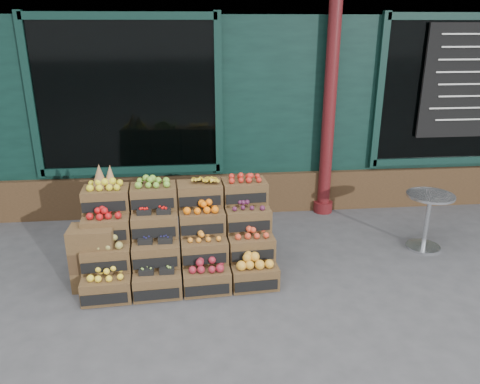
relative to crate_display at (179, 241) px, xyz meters
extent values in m
plane|color=#3D3D40|center=(0.91, -0.42, -0.40)|extent=(60.00, 60.00, 0.00)
cube|color=black|center=(0.91, 4.78, 2.00)|extent=(12.00, 6.00, 4.80)
cube|color=black|center=(0.91, 1.83, 1.10)|extent=(12.00, 0.12, 3.00)
cube|color=#3C2918|center=(0.91, 1.76, -0.10)|extent=(12.00, 0.18, 0.60)
cube|color=black|center=(-0.69, 1.76, 1.35)|extent=(2.40, 0.06, 2.00)
cube|color=black|center=(4.11, 1.76, 1.35)|extent=(2.40, 0.06, 2.00)
cylinder|color=#4D1114|center=(2.11, 1.63, 1.20)|extent=(0.18, 0.18, 3.20)
cube|color=black|center=(4.11, 1.68, 1.50)|extent=(1.30, 0.04, 1.60)
cube|color=#50391F|center=(-0.74, -0.46, -0.27)|extent=(0.52, 0.37, 0.25)
cube|color=black|center=(-0.73, -0.64, -0.30)|extent=(0.46, 0.04, 0.11)
cube|color=yellow|center=(-0.74, -0.46, -0.11)|extent=(0.41, 0.28, 0.08)
cube|color=#50391F|center=(-0.23, -0.43, -0.27)|extent=(0.52, 0.37, 0.25)
cube|color=black|center=(-0.22, -0.61, -0.30)|extent=(0.46, 0.04, 0.11)
cube|color=#7EA743|center=(-0.23, -0.43, -0.13)|extent=(0.41, 0.28, 0.03)
cube|color=#50391F|center=(0.29, -0.40, -0.27)|extent=(0.52, 0.37, 0.25)
cube|color=black|center=(0.30, -0.58, -0.30)|extent=(0.46, 0.04, 0.11)
cube|color=maroon|center=(0.29, -0.40, -0.10)|extent=(0.41, 0.28, 0.09)
cube|color=#50391F|center=(0.80, -0.37, -0.27)|extent=(0.52, 0.37, 0.25)
cube|color=black|center=(0.81, -0.55, -0.30)|extent=(0.46, 0.04, 0.11)
cube|color=gold|center=(0.80, -0.37, -0.09)|extent=(0.41, 0.28, 0.12)
cube|color=#50391F|center=(-0.76, -0.25, -0.02)|extent=(0.52, 0.37, 0.25)
cube|color=black|center=(-0.74, -0.43, -0.05)|extent=(0.46, 0.04, 0.11)
cube|color=#988F43|center=(-0.76, -0.25, 0.14)|extent=(0.41, 0.28, 0.08)
cube|color=#50391F|center=(-0.24, -0.22, -0.02)|extent=(0.52, 0.37, 0.25)
cube|color=black|center=(-0.23, -0.40, -0.05)|extent=(0.46, 0.04, 0.11)
cube|color=#1D1C4E|center=(-0.24, -0.22, 0.11)|extent=(0.41, 0.28, 0.03)
cube|color=#50391F|center=(0.27, -0.19, -0.02)|extent=(0.52, 0.37, 0.25)
cube|color=black|center=(0.28, -0.37, -0.05)|extent=(0.46, 0.04, 0.11)
cube|color=orange|center=(0.27, -0.19, 0.13)|extent=(0.41, 0.28, 0.07)
cube|color=#50391F|center=(0.79, -0.16, -0.02)|extent=(0.52, 0.37, 0.25)
cube|color=black|center=(0.80, -0.34, -0.05)|extent=(0.46, 0.04, 0.11)
cube|color=red|center=(0.79, -0.16, 0.14)|extent=(0.41, 0.28, 0.08)
cube|color=#50391F|center=(-0.77, -0.04, 0.22)|extent=(0.52, 0.37, 0.25)
cube|color=black|center=(-0.76, -0.22, 0.20)|extent=(0.46, 0.04, 0.11)
cube|color=#B01012|center=(-0.77, -0.04, 0.39)|extent=(0.41, 0.28, 0.08)
cube|color=#50391F|center=(-0.25, -0.01, 0.22)|extent=(0.52, 0.37, 0.25)
cube|color=black|center=(-0.24, -0.19, 0.20)|extent=(0.46, 0.04, 0.11)
cube|color=red|center=(-0.25, -0.01, 0.37)|extent=(0.41, 0.28, 0.03)
cube|color=#50391F|center=(0.26, 0.02, 0.22)|extent=(0.52, 0.37, 0.25)
cube|color=black|center=(0.27, -0.16, 0.20)|extent=(0.46, 0.04, 0.11)
cube|color=orange|center=(0.26, 0.02, 0.39)|extent=(0.41, 0.28, 0.09)
cube|color=#50391F|center=(0.78, 0.05, 0.22)|extent=(0.52, 0.37, 0.25)
cube|color=black|center=(0.79, -0.13, 0.20)|extent=(0.46, 0.04, 0.11)
cube|color=#471834|center=(0.78, 0.05, 0.38)|extent=(0.41, 0.28, 0.06)
cube|color=#50391F|center=(-0.78, 0.17, 0.47)|extent=(0.52, 0.37, 0.25)
cube|color=black|center=(-0.77, -0.01, 0.45)|extent=(0.46, 0.04, 0.11)
cube|color=yellow|center=(-0.78, 0.17, 0.64)|extent=(0.41, 0.28, 0.08)
cube|color=#50391F|center=(-0.27, 0.20, 0.47)|extent=(0.52, 0.37, 0.25)
cube|color=black|center=(-0.26, 0.02, 0.45)|extent=(0.46, 0.04, 0.11)
cube|color=#6FA92F|center=(-0.27, 0.20, 0.64)|extent=(0.41, 0.28, 0.08)
cube|color=#50391F|center=(0.25, 0.23, 0.47)|extent=(0.52, 0.37, 0.25)
cube|color=black|center=(0.26, 0.05, 0.45)|extent=(0.46, 0.04, 0.11)
cube|color=gold|center=(0.25, 0.23, 0.63)|extent=(0.41, 0.28, 0.08)
cube|color=#50391F|center=(0.76, 0.26, 0.47)|extent=(0.52, 0.37, 0.25)
cube|color=black|center=(0.77, 0.08, 0.45)|extent=(0.46, 0.04, 0.11)
cube|color=red|center=(0.76, 0.26, 0.63)|extent=(0.41, 0.28, 0.07)
cube|color=#3C2918|center=(0.02, -0.20, -0.27)|extent=(2.06, 0.47, 0.25)
cube|color=#3C2918|center=(0.00, 0.01, -0.15)|extent=(2.06, 0.47, 0.50)
cube|color=#3C2918|center=(-0.01, 0.22, -0.02)|extent=(2.06, 0.47, 0.74)
cone|color=olive|center=(-0.83, 0.17, 0.74)|extent=(0.17, 0.17, 0.29)
cone|color=olive|center=(-0.72, 0.21, 0.72)|extent=(0.15, 0.15, 0.25)
cube|color=#50391F|center=(-0.90, -0.20, -0.28)|extent=(0.46, 0.32, 0.23)
cube|color=#3C2918|center=(-0.90, -0.20, -0.05)|extent=(0.46, 0.32, 0.23)
cube|color=#50391F|center=(-0.90, -0.20, 0.18)|extent=(0.46, 0.32, 0.23)
cylinder|color=silver|center=(3.06, 0.31, -0.38)|extent=(0.42, 0.42, 0.03)
cylinder|color=silver|center=(3.06, 0.31, -0.04)|extent=(0.06, 0.06, 0.69)
cylinder|color=silver|center=(3.06, 0.31, 0.31)|extent=(0.57, 0.57, 0.03)
imported|color=#134515|center=(-0.70, 2.35, 0.52)|extent=(0.71, 0.51, 1.83)
camera|label=1|loc=(0.19, -4.77, 2.30)|focal=35.00mm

